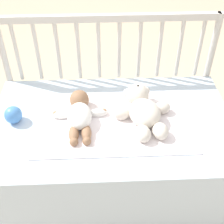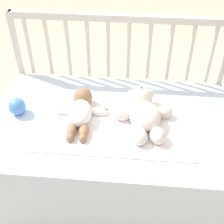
# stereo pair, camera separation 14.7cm
# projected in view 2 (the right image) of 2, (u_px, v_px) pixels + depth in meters

# --- Properties ---
(ground_plane) EXTENTS (12.00, 12.00, 0.00)m
(ground_plane) POSITION_uv_depth(u_px,v_px,m) (112.00, 181.00, 1.83)
(ground_plane) COLOR #C6B293
(crib_mattress) EXTENTS (1.18, 0.72, 0.48)m
(crib_mattress) POSITION_uv_depth(u_px,v_px,m) (112.00, 154.00, 1.67)
(crib_mattress) COLOR silver
(crib_mattress) RESTS_ON ground_plane
(crib_rail) EXTENTS (1.18, 0.04, 0.86)m
(crib_rail) POSITION_uv_depth(u_px,v_px,m) (118.00, 59.00, 1.72)
(crib_rail) COLOR beige
(crib_rail) RESTS_ON ground_plane
(blanket) EXTENTS (0.75, 0.46, 0.01)m
(blanket) POSITION_uv_depth(u_px,v_px,m) (114.00, 122.00, 1.51)
(blanket) COLOR white
(blanket) RESTS_ON crib_mattress
(teddy_bear) EXTENTS (0.29, 0.36, 0.12)m
(teddy_bear) POSITION_uv_depth(u_px,v_px,m) (144.00, 112.00, 1.49)
(teddy_bear) COLOR silver
(teddy_bear) RESTS_ON crib_mattress
(baby) EXTENTS (0.28, 0.33, 0.10)m
(baby) POSITION_uv_depth(u_px,v_px,m) (81.00, 111.00, 1.51)
(baby) COLOR white
(baby) RESTS_ON crib_mattress
(toy_ball) EXTENTS (0.08, 0.08, 0.08)m
(toy_ball) POSITION_uv_depth(u_px,v_px,m) (17.00, 106.00, 1.53)
(toy_ball) COLOR #4C8CDB
(toy_ball) RESTS_ON crib_mattress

